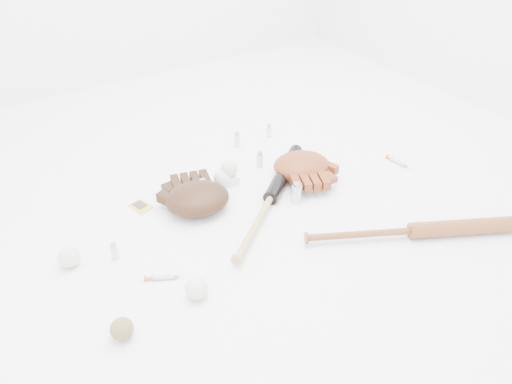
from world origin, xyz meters
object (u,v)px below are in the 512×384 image
bat_dark (271,198)px  pedestal (229,179)px  glove_dark (197,198)px  bat_wood (412,231)px

bat_dark → pedestal: (-0.06, 0.21, -0.01)m
glove_dark → bat_wood: bearing=-30.3°
bat_wood → glove_dark: bearing=162.1°
glove_dark → pedestal: 0.22m
bat_wood → bat_dark: bearing=151.9°
bat_dark → pedestal: 0.22m
glove_dark → bat_dark: bearing=-10.5°
bat_dark → bat_wood: 0.54m
bat_dark → pedestal: bat_dark is taller
bat_wood → glove_dark: glove_dark is taller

